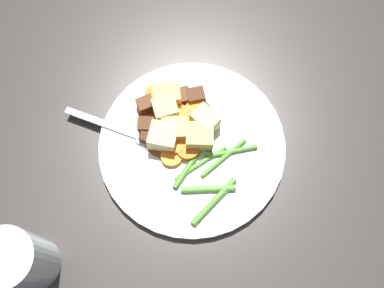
{
  "coord_description": "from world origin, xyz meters",
  "views": [
    {
      "loc": [
        -0.19,
        0.08,
        0.57
      ],
      "look_at": [
        0.0,
        0.0,
        0.01
      ],
      "focal_mm": 39.43,
      "sensor_mm": 36.0,
      "label": 1
    }
  ],
  "objects": [
    {
      "name": "stew_sauce",
      "position": [
        0.04,
        0.01,
        0.01
      ],
      "size": [
        0.11,
        0.11,
        0.0
      ],
      "primitive_type": "cylinder",
      "color": "brown",
      "rests_on": "dinner_plate"
    },
    {
      "name": "green_bean_2",
      "position": [
        -0.04,
        -0.03,
        0.02
      ],
      "size": [
        0.03,
        0.08,
        0.01
      ],
      "primitive_type": "cylinder",
      "rotation": [
        0.0,
        1.57,
        1.87
      ],
      "color": "#599E38",
      "rests_on": "dinner_plate"
    },
    {
      "name": "potato_chunk_5",
      "position": [
        0.06,
        0.02,
        0.03
      ],
      "size": [
        0.03,
        0.04,
        0.03
      ],
      "primitive_type": "cube",
      "rotation": [
        0.0,
        0.0,
        1.45
      ],
      "color": "#E5CC7A",
      "rests_on": "dinner_plate"
    },
    {
      "name": "ground_plane",
      "position": [
        0.0,
        0.0,
        0.0
      ],
      "size": [
        3.0,
        3.0,
        0.0
      ],
      "primitive_type": "plane",
      "color": "#383330"
    },
    {
      "name": "green_bean_4",
      "position": [
        -0.07,
        0.01,
        0.02
      ],
      "size": [
        0.04,
        0.07,
        0.01
      ],
      "primitive_type": "cylinder",
      "rotation": [
        0.0,
        1.57,
        1.2
      ],
      "color": "#66AD42",
      "rests_on": "dinner_plate"
    },
    {
      "name": "potato_chunk_2",
      "position": [
        0.02,
        0.03,
        0.03
      ],
      "size": [
        0.05,
        0.05,
        0.03
      ],
      "primitive_type": "cube",
      "rotation": [
        0.0,
        0.0,
        0.95
      ],
      "color": "#EAD68C",
      "rests_on": "dinner_plate"
    },
    {
      "name": "carrot_slice_5",
      "position": [
        -0.01,
        0.01,
        0.02
      ],
      "size": [
        0.05,
        0.05,
        0.01
      ],
      "primitive_type": "cylinder",
      "rotation": [
        0.0,
        0.0,
        5.64
      ],
      "color": "orange",
      "rests_on": "dinner_plate"
    },
    {
      "name": "green_bean_3",
      "position": [
        -0.09,
        0.01,
        0.02
      ],
      "size": [
        0.03,
        0.06,
        0.01
      ],
      "primitive_type": "cylinder",
      "rotation": [
        0.0,
        1.57,
        1.9
      ],
      "color": "#66AD42",
      "rests_on": "dinner_plate"
    },
    {
      "name": "fork",
      "position": [
        0.06,
        0.08,
        0.02
      ],
      "size": [
        0.13,
        0.14,
        0.0
      ],
      "color": "silver",
      "rests_on": "dinner_plate"
    },
    {
      "name": "meat_chunk_3",
      "position": [
        0.07,
        -0.01,
        0.02
      ],
      "size": [
        0.03,
        0.03,
        0.02
      ],
      "primitive_type": "cube",
      "rotation": [
        0.0,
        0.0,
        6.14
      ],
      "color": "brown",
      "rests_on": "dinner_plate"
    },
    {
      "name": "carrot_slice_6",
      "position": [
        0.05,
        -0.03,
        0.02
      ],
      "size": [
        0.04,
        0.04,
        0.01
      ],
      "primitive_type": "cylinder",
      "rotation": [
        0.0,
        0.0,
        4.02
      ],
      "color": "orange",
      "rests_on": "dinner_plate"
    },
    {
      "name": "meat_chunk_4",
      "position": [
        0.03,
        0.05,
        0.02
      ],
      "size": [
        0.03,
        0.03,
        0.02
      ],
      "primitive_type": "cube",
      "rotation": [
        0.0,
        0.0,
        5.53
      ],
      "color": "#4C2B19",
      "rests_on": "dinner_plate"
    },
    {
      "name": "potato_chunk_0",
      "position": [
        -0.0,
        -0.01,
        0.03
      ],
      "size": [
        0.05,
        0.05,
        0.03
      ],
      "primitive_type": "cube",
      "rotation": [
        0.0,
        0.0,
        5.86
      ],
      "color": "#DBBC6B",
      "rests_on": "dinner_plate"
    },
    {
      "name": "green_bean_6",
      "position": [
        -0.09,
        0.01,
        0.02
      ],
      "size": [
        0.04,
        0.08,
        0.01
      ],
      "primitive_type": "cylinder",
      "rotation": [
        0.0,
        1.57,
        1.98
      ],
      "color": "#599E38",
      "rests_on": "dinner_plate"
    },
    {
      "name": "dinner_plate",
      "position": [
        0.0,
        0.0,
        0.01
      ],
      "size": [
        0.27,
        0.27,
        0.01
      ],
      "primitive_type": "cylinder",
      "color": "white",
      "rests_on": "ground_plane"
    },
    {
      "name": "carrot_slice_0",
      "position": [
        0.01,
        0.02,
        0.02
      ],
      "size": [
        0.04,
        0.04,
        0.01
      ],
      "primitive_type": "cylinder",
      "rotation": [
        0.0,
        0.0,
        2.24
      ],
      "color": "orange",
      "rests_on": "dinner_plate"
    },
    {
      "name": "carrot_slice_4",
      "position": [
        0.04,
        0.0,
        0.02
      ],
      "size": [
        0.04,
        0.04,
        0.01
      ],
      "primitive_type": "cylinder",
      "rotation": [
        0.0,
        0.0,
        1.38
      ],
      "color": "orange",
      "rests_on": "dinner_plate"
    },
    {
      "name": "green_bean_1",
      "position": [
        -0.03,
        -0.04,
        0.02
      ],
      "size": [
        0.02,
        0.08,
        0.01
      ],
      "primitive_type": "cylinder",
      "rotation": [
        0.0,
        1.57,
        1.36
      ],
      "color": "#599E38",
      "rests_on": "dinner_plate"
    },
    {
      "name": "green_bean_5",
      "position": [
        -0.03,
        0.02,
        0.02
      ],
      "size": [
        0.05,
        0.07,
        0.01
      ],
      "primitive_type": "cylinder",
      "rotation": [
        0.0,
        1.57,
        2.16
      ],
      "color": "#599E38",
      "rests_on": "dinner_plate"
    },
    {
      "name": "carrot_slice_3",
      "position": [
        0.09,
        0.02,
        0.02
      ],
      "size": [
        0.05,
        0.05,
        0.01
      ],
      "primitive_type": "cylinder",
      "rotation": [
        0.0,
        0.0,
        1.19
      ],
      "color": "orange",
      "rests_on": "dinner_plate"
    },
    {
      "name": "meat_chunk_1",
      "position": [
        0.08,
        0.04,
        0.02
      ],
      "size": [
        0.02,
        0.02,
        0.02
      ],
      "primitive_type": "cube",
      "rotation": [
        0.0,
        0.0,
        4.72
      ],
      "color": "brown",
      "rests_on": "dinner_plate"
    },
    {
      "name": "potato_chunk_4",
      "position": [
        0.02,
        -0.03,
        0.03
      ],
      "size": [
        0.04,
        0.04,
        0.03
      ],
      "primitive_type": "cube",
      "rotation": [
        0.0,
        0.0,
        1.94
      ],
      "color": "#EAD68C",
      "rests_on": "dinner_plate"
    },
    {
      "name": "potato_chunk_1",
      "position": [
        0.08,
        0.01,
        0.03
      ],
      "size": [
        0.04,
        0.05,
        0.03
      ],
      "primitive_type": "cube",
      "rotation": [
        0.0,
        0.0,
        6.0
      ],
      "color": "#DBBC6B",
      "rests_on": "dinner_plate"
    },
    {
      "name": "meat_chunk_0",
      "position": [
        0.05,
        0.05,
        0.02
      ],
      "size": [
        0.03,
        0.03,
        0.02
      ],
      "primitive_type": "cube",
      "rotation": [
        0.0,
        0.0,
        4.23
      ],
      "color": "#56331E",
      "rests_on": "dinner_plate"
    },
    {
      "name": "carrot_slice_2",
      "position": [
        0.04,
        0.03,
        0.02
      ],
      "size": [
        0.04,
        0.04,
        0.01
      ],
      "primitive_type": "cylinder",
      "rotation": [
        0.0,
        0.0,
        2.66
      ],
      "color": "orange",
      "rests_on": "dinner_plate"
    },
    {
      "name": "potato_chunk_3",
      "position": [
        0.02,
        0.02,
        0.03
      ],
      "size": [
        0.04,
        0.04,
        0.03
      ],
      "primitive_type": "cube",
      "rotation": [
        0.0,
        0.0,
        4.34
      ],
      "color": "#DBBC6B",
      "rests_on": "dinner_plate"
    },
    {
      "name": "carrot_slice_1",
      "position": [
        -0.01,
        0.03,
        0.02
      ],
      "size": [
        0.03,
        0.03,
        0.01
      ],
      "primitive_type": "cylinder",
      "rotation": [
        0.0,
        0.0,
        1.57
      ],
      "color": "orange",
      "rests_on": "dinner_plate"
    },
    {
      "name": "water_glass",
      "position": [
        -0.07,
        0.26,
        0.05
      ],
      "size": [
        0.07,
        0.07,
        0.1
      ],
      "primitive_type": "cylinder",
      "color": "silver",
      "rests_on": "ground_plane"
    },
    {
      "name": "green_bean_0",
      "position": [
        -0.03,
        0.0,
        0.02
      ],
      "size": [
        0.02,
        0.08,
        0.01
      ],
      "primitive_type": "cylinder",
      "rotation": [
        0.0,
        1.57,
        1.75
      ],
      "color": "#66AD42",
      "rests_on": "dinner_plate"
    },
    {
      "name": "meat_chunk_2",
      "position": [
        0.06,
        -0.03,
        0.02
      ],
      "size": [
        0.03,
        0.03,
        0.02
      ],
      "primitive_type": "cube",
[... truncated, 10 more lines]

